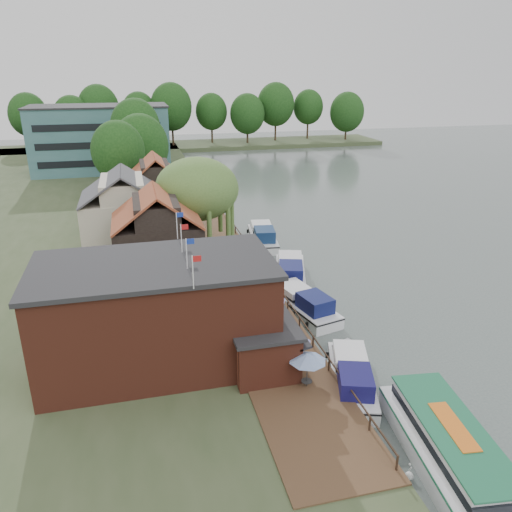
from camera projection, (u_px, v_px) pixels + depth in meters
ground at (367, 338)px, 39.13m from camera, size 260.00×260.00×0.00m
land_bank at (31, 229)px, 63.88m from camera, size 50.00×140.00×1.00m
quay_deck at (240, 285)px, 46.01m from camera, size 6.00×50.00×0.10m
quay_rail at (267, 276)px, 46.92m from camera, size 0.20×49.00×1.00m
pub at (187, 310)px, 33.40m from camera, size 20.00×11.00×7.30m
hotel_block at (101, 138)px, 95.08m from camera, size 25.40×12.40×12.30m
cottage_a at (157, 234)px, 46.56m from camera, size 8.60×7.60×8.50m
cottage_b at (124, 209)px, 54.95m from camera, size 9.60×8.60×8.50m
cottage_c at (156, 189)px, 64.02m from camera, size 7.60×7.60×8.50m
willow at (198, 208)px, 51.77m from camera, size 8.60×8.60×10.43m
umbrella_0 at (307, 370)px, 30.96m from camera, size 2.36×2.36×2.38m
umbrella_1 at (295, 351)px, 33.01m from camera, size 2.13×2.13×2.38m
umbrella_2 at (268, 328)px, 35.85m from camera, size 2.06×2.06×2.38m
umbrella_3 at (271, 308)px, 38.96m from camera, size 2.39×2.39×2.38m
umbrella_4 at (250, 291)px, 41.83m from camera, size 2.36×2.36×2.38m
umbrella_5 at (252, 284)px, 43.29m from camera, size 2.08×2.08×2.38m
umbrella_6 at (249, 267)px, 46.86m from camera, size 2.37×2.37×2.38m
cruiser_0 at (352, 373)px, 32.73m from camera, size 5.75×9.76×2.23m
cruiser_1 at (303, 300)px, 42.77m from camera, size 5.28×10.04×2.31m
cruiser_2 at (290, 269)px, 49.18m from camera, size 6.04×10.57×2.44m
cruiser_3 at (263, 234)px, 59.58m from camera, size 4.69×10.42×2.44m
tour_boat at (456, 456)px, 25.33m from camera, size 5.17×13.17×2.79m
swan at (409, 475)px, 25.65m from camera, size 0.44×0.44×0.44m
bank_tree_0 at (119, 163)px, 71.00m from camera, size 7.50×7.50×12.07m
bank_tree_1 at (141, 153)px, 79.57m from camera, size 8.84×8.84×12.20m
bank_tree_2 at (137, 141)px, 85.25m from camera, size 8.30×8.30×14.15m
bank_tree_3 at (142, 132)px, 105.84m from camera, size 7.75×7.75×11.98m
bank_tree_4 at (138, 128)px, 109.42m from camera, size 7.62×7.62×12.71m
bank_tree_5 at (150, 126)px, 121.04m from camera, size 6.18×6.18×11.12m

